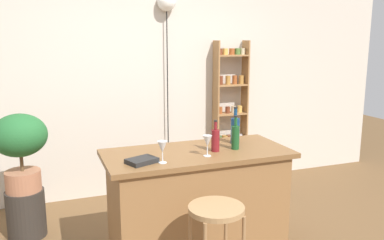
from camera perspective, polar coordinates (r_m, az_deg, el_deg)
The scene contains 13 objects.
back_wall at distance 4.75m, azimuth -6.55°, elevation 6.57°, with size 6.40×0.10×2.80m, color beige.
kitchen_counter at distance 3.43m, azimuth 0.70°, elevation -11.63°, with size 1.50×0.69×0.90m.
bar_stool at distance 2.79m, azimuth 3.39°, elevation -15.34°, with size 0.37×0.37×0.72m.
spice_shelf at distance 5.01m, azimuth 5.38°, elevation 0.95°, with size 0.41×0.18×1.77m.
plant_stool at distance 4.12m, azimuth -22.22°, elevation -12.00°, with size 0.34×0.34×0.44m, color #2D2823.
potted_plant at distance 3.91m, azimuth -22.95°, elevation -3.09°, with size 0.48×0.43×0.71m.
bottle_soda_blue at distance 3.52m, azimuth 6.07°, elevation -1.35°, with size 0.08×0.08×0.32m.
bottle_sauce_amber at distance 3.26m, azimuth 3.29°, elevation -2.76°, with size 0.07×0.07×0.26m.
bottle_olive_oil at distance 3.34m, azimuth 6.09°, elevation -2.32°, with size 0.06×0.06×0.28m.
wine_glass_left at distance 3.12m, azimuth 2.17°, elevation -3.01°, with size 0.07×0.07×0.16m.
wine_glass_center at distance 2.96m, azimuth -4.17°, elevation -3.85°, with size 0.07×0.07×0.16m.
cookbook at distance 3.00m, azimuth -7.04°, elevation -5.68°, with size 0.21×0.15×0.04m, color black.
pendant_globe_light at distance 4.70m, azimuth -3.58°, elevation 15.76°, with size 0.21×0.21×2.29m.
Camera 1 is at (-1.14, -2.64, 1.80)m, focal length 38.08 mm.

